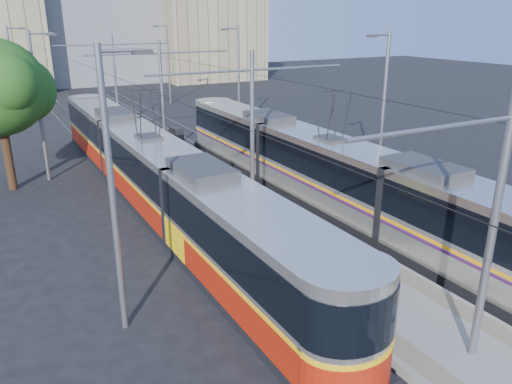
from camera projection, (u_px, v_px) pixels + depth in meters
ground at (368, 293)px, 16.40m from camera, size 160.00×160.00×0.00m
platform at (182, 164)px, 30.40m from camera, size 4.00×50.00×0.30m
tactile_strip_left at (159, 164)px, 29.69m from camera, size 0.70×50.00×0.01m
tactile_strip_right at (204, 158)px, 31.01m from camera, size 0.70×50.00×0.01m
rails at (182, 166)px, 30.45m from camera, size 8.71×70.00×0.03m
tram_left at (151, 171)px, 23.66m from camera, size 2.43×31.19×5.50m
tram_right at (329, 170)px, 23.30m from camera, size 2.43×28.17×5.50m
catenary at (197, 98)px, 26.60m from camera, size 9.20×70.00×7.00m
street_lamps at (157, 89)px, 32.37m from camera, size 15.18×38.22×8.00m
shelter at (177, 144)px, 30.06m from camera, size 0.66×0.99×2.07m
tree at (3, 89)px, 24.95m from camera, size 5.30×4.90×7.71m
building_centre at (99, 28)px, 69.65m from camera, size 18.36×14.28×14.34m
building_right at (209, 37)px, 71.46m from camera, size 14.28×10.20×11.98m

